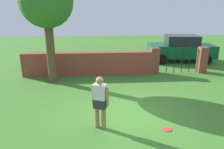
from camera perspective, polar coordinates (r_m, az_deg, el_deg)
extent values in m
plane|color=#3D7528|center=(7.52, 4.62, -10.19)|extent=(40.00, 40.00, 0.00)
cube|color=brown|center=(11.43, -6.17, 2.92)|extent=(6.85, 0.50, 1.21)
cylinder|color=brown|center=(10.46, -16.01, 6.18)|extent=(0.39, 0.39, 3.07)
sphere|color=#337028|center=(10.27, -17.09, 18.19)|extent=(2.36, 2.36, 2.36)
cylinder|color=#9E704C|center=(6.53, -4.03, -10.53)|extent=(0.14, 0.14, 0.85)
cylinder|color=#9E704C|center=(6.45, -2.22, -10.87)|extent=(0.14, 0.14, 0.85)
cube|color=#2D2D38|center=(6.32, -3.19, -7.71)|extent=(0.42, 0.35, 0.28)
cube|color=silver|center=(6.19, -3.24, -4.99)|extent=(0.42, 0.35, 0.55)
sphere|color=#9E704C|center=(6.05, -3.30, -1.63)|extent=(0.22, 0.22, 0.22)
cylinder|color=#9E704C|center=(6.31, -5.11, -5.33)|extent=(0.09, 0.09, 0.58)
cylinder|color=#9E704C|center=(6.14, -1.29, -5.93)|extent=(0.09, 0.09, 0.58)
cube|color=brown|center=(11.81, 11.19, 3.64)|extent=(0.44, 0.44, 1.40)
cube|color=brown|center=(12.78, 22.83, 3.63)|extent=(0.44, 0.44, 1.40)
cylinder|color=black|center=(11.90, 12.43, 3.41)|extent=(0.04, 0.04, 1.30)
cylinder|color=black|center=(12.03, 14.38, 3.42)|extent=(0.04, 0.04, 1.30)
cylinder|color=black|center=(12.17, 16.28, 3.43)|extent=(0.04, 0.04, 1.30)
cylinder|color=black|center=(12.32, 18.14, 3.43)|extent=(0.04, 0.04, 1.30)
cylinder|color=black|center=(12.49, 19.95, 3.43)|extent=(0.04, 0.04, 1.30)
cylinder|color=black|center=(12.67, 21.72, 3.42)|extent=(0.04, 0.04, 1.30)
cube|color=#0C4C2D|center=(14.87, 17.80, 6.09)|extent=(4.36, 2.14, 0.80)
cube|color=#1E2328|center=(14.76, 18.06, 8.75)|extent=(2.15, 1.71, 0.60)
cylinder|color=black|center=(16.16, 21.57, 5.12)|extent=(0.66, 0.29, 0.64)
cylinder|color=black|center=(14.60, 23.69, 3.62)|extent=(0.66, 0.29, 0.64)
cylinder|color=black|center=(15.46, 11.95, 5.46)|extent=(0.66, 0.29, 0.64)
cylinder|color=black|center=(13.83, 13.10, 3.94)|extent=(0.66, 0.29, 0.64)
cylinder|color=red|center=(6.80, 14.39, -13.92)|extent=(0.27, 0.27, 0.02)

